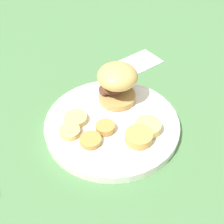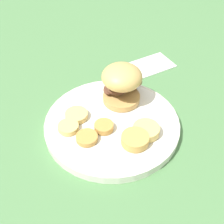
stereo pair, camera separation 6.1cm
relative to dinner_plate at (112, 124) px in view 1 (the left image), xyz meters
name	(u,v)px [view 1 (the left image)]	position (x,y,z in m)	size (l,w,h in m)	color
ground_plane	(112,128)	(0.00, 0.00, -0.01)	(4.00, 4.00, 0.00)	#4C7A47
dinner_plate	(112,124)	(0.00, 0.00, 0.00)	(0.27, 0.27, 0.02)	white
sandwich	(115,81)	(-0.07, 0.00, 0.05)	(0.10, 0.09, 0.09)	tan
potato_round_0	(70,131)	(0.05, -0.07, 0.01)	(0.04, 0.04, 0.01)	#DBB766
potato_round_1	(76,118)	(0.01, -0.07, 0.01)	(0.05, 0.05, 0.01)	#DBB766
potato_round_2	(105,127)	(0.03, -0.01, 0.01)	(0.04, 0.04, 0.01)	#BC8942
potato_round_3	(91,140)	(0.06, -0.03, 0.01)	(0.04, 0.04, 0.01)	#BC8942
potato_round_4	(139,137)	(0.04, 0.06, 0.02)	(0.05, 0.05, 0.02)	tan
potato_round_5	(148,127)	(0.01, 0.07, 0.02)	(0.05, 0.05, 0.02)	#DBB766
napkin	(138,62)	(-0.24, 0.03, -0.01)	(0.11, 0.07, 0.01)	white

